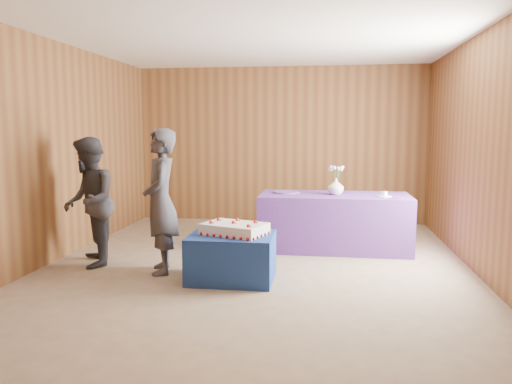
% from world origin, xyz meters
% --- Properties ---
extents(ground, '(6.00, 6.00, 0.00)m').
position_xyz_m(ground, '(0.00, 0.00, 0.00)').
color(ground, gray).
rests_on(ground, ground).
extents(room_shell, '(5.04, 6.04, 2.72)m').
position_xyz_m(room_shell, '(0.00, 0.00, 1.80)').
color(room_shell, brown).
rests_on(room_shell, ground).
extents(cake_table, '(0.90, 0.71, 0.50)m').
position_xyz_m(cake_table, '(-0.19, -0.57, 0.25)').
color(cake_table, navy).
rests_on(cake_table, ground).
extents(serving_table, '(2.00, 0.91, 0.75)m').
position_xyz_m(serving_table, '(0.93, 1.01, 0.38)').
color(serving_table, '#683695').
rests_on(serving_table, ground).
extents(sheet_cake, '(0.79, 0.66, 0.16)m').
position_xyz_m(sheet_cake, '(-0.16, -0.55, 0.56)').
color(sheet_cake, silver).
rests_on(sheet_cake, cake_table).
extents(vase, '(0.23, 0.23, 0.22)m').
position_xyz_m(vase, '(0.94, 0.99, 0.86)').
color(vase, silver).
rests_on(vase, serving_table).
extents(flower_spray, '(0.21, 0.21, 0.16)m').
position_xyz_m(flower_spray, '(0.94, 0.99, 1.11)').
color(flower_spray, '#2F6428').
rests_on(flower_spray, vase).
extents(platter, '(0.49, 0.49, 0.02)m').
position_xyz_m(platter, '(0.27, 1.10, 0.76)').
color(platter, '#6A4D9A').
rests_on(platter, serving_table).
extents(plate, '(0.25, 0.25, 0.01)m').
position_xyz_m(plate, '(1.56, 0.88, 0.76)').
color(plate, silver).
rests_on(plate, serving_table).
extents(cake_slice, '(0.08, 0.08, 0.08)m').
position_xyz_m(cake_slice, '(1.56, 0.88, 0.79)').
color(cake_slice, silver).
rests_on(cake_slice, plate).
extents(knife, '(0.26, 0.09, 0.00)m').
position_xyz_m(knife, '(1.63, 0.69, 0.75)').
color(knife, silver).
rests_on(knife, serving_table).
extents(guest_left, '(0.57, 0.69, 1.63)m').
position_xyz_m(guest_left, '(-1.03, -0.39, 0.82)').
color(guest_left, '#393944').
rests_on(guest_left, ground).
extents(guest_right, '(0.84, 0.92, 1.54)m').
position_xyz_m(guest_right, '(-1.96, -0.24, 0.77)').
color(guest_right, '#32343C').
rests_on(guest_right, ground).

